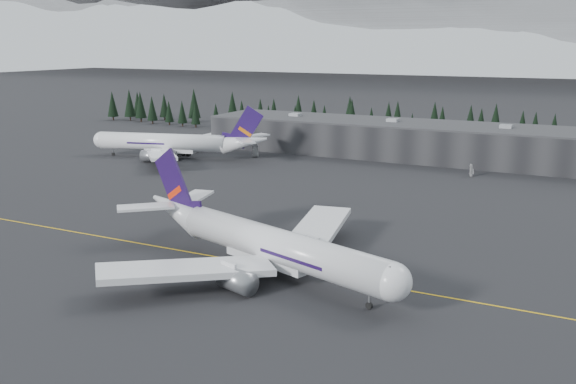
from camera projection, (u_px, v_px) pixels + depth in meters
The scene contains 9 objects.
ground at pixel (242, 257), 125.65m from camera, with size 1400.00×1400.00×0.00m, color black.
taxiline at pixel (237, 260), 123.91m from camera, with size 400.00×0.40×0.02m, color gold.
terminal at pixel (419, 140), 232.74m from camera, with size 160.00×30.00×12.60m.
treeline at pixel (443, 125), 264.58m from camera, with size 360.00×20.00×15.00m, color black.
mountain_ridge at pixel (573, 69), 993.84m from camera, with size 4400.00×900.00×420.00m, color white, non-canonical shape.
jet_main at pixel (259, 241), 117.76m from camera, with size 65.39×58.98×19.74m.
jet_parked at pixel (177, 143), 231.72m from camera, with size 65.41×59.55×19.62m.
gse_vehicle_a at pixel (255, 155), 234.46m from camera, with size 2.23×4.84×1.34m, color silver.
gse_vehicle_b at pixel (472, 174), 200.73m from camera, with size 1.60×3.98×1.36m, color #B8B8BA.
Camera 1 is at (62.07, -102.38, 41.25)m, focal length 40.00 mm.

